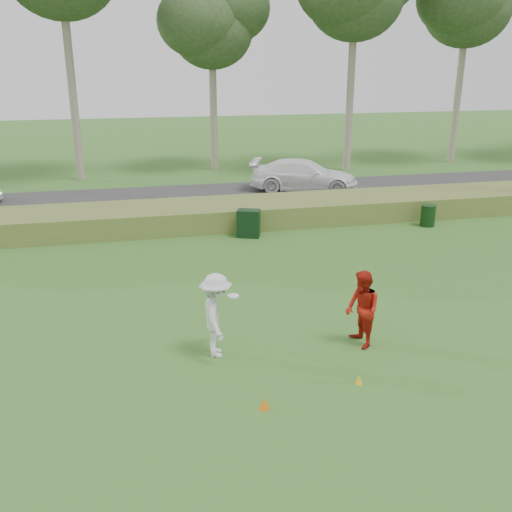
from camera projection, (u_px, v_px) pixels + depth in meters
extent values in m
plane|color=#2D6220|center=(295.00, 367.00, 12.85)|extent=(120.00, 120.00, 0.00)
cube|color=#556A2A|center=(214.00, 214.00, 23.76)|extent=(80.00, 3.00, 0.90)
cube|color=#2D2D2D|center=(199.00, 197.00, 28.51)|extent=(80.00, 6.00, 0.06)
cylinder|color=gray|center=(67.00, 36.00, 30.26)|extent=(0.44, 0.44, 15.50)
cylinder|color=gray|center=(213.00, 74.00, 33.97)|extent=(0.44, 0.44, 11.50)
ellipsoid|color=#2C4422|center=(211.00, 22.00, 33.03)|extent=(6.24, 6.24, 5.28)
cylinder|color=gray|center=(352.00, 52.00, 33.39)|extent=(0.44, 0.44, 14.00)
cylinder|color=gray|center=(462.00, 56.00, 36.35)|extent=(0.44, 0.44, 13.50)
imported|color=silver|center=(216.00, 315.00, 13.08)|extent=(0.85, 1.35, 2.00)
cylinder|color=white|center=(233.00, 296.00, 13.01)|extent=(0.27, 0.27, 0.03)
imported|color=#AA190E|center=(362.00, 310.00, 13.52)|extent=(0.79, 0.97, 1.89)
cone|color=orange|center=(264.00, 403.00, 11.28)|extent=(0.22, 0.22, 0.24)
cone|color=gold|center=(359.00, 379.00, 12.16)|extent=(0.18, 0.18, 0.20)
cube|color=black|center=(249.00, 223.00, 22.10)|extent=(1.00, 0.81, 1.08)
cylinder|color=black|center=(428.00, 216.00, 23.59)|extent=(0.77, 0.77, 0.89)
imported|color=white|center=(304.00, 175.00, 29.58)|extent=(5.96, 4.08, 1.60)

